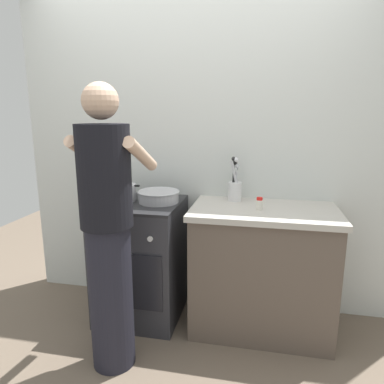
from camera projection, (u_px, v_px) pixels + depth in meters
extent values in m
plane|color=#6B5B4C|center=(182.00, 329.00, 2.54)|extent=(6.00, 6.00, 0.00)
cube|color=silver|center=(221.00, 151.00, 2.70)|extent=(3.20, 0.10, 2.50)
cube|color=brown|center=(261.00, 272.00, 2.48)|extent=(0.96, 0.56, 0.86)
cube|color=#B7B2A8|center=(264.00, 211.00, 2.38)|extent=(1.00, 0.60, 0.04)
cube|color=#2D2D33|center=(142.00, 260.00, 2.66)|extent=(0.60, 0.60, 0.88)
cube|color=#232326|center=(140.00, 203.00, 2.56)|extent=(0.60, 0.60, 0.02)
cube|color=black|center=(126.00, 281.00, 2.37)|extent=(0.51, 0.01, 0.40)
cylinder|color=silver|center=(99.00, 235.00, 2.33)|extent=(0.04, 0.01, 0.04)
cylinder|color=silver|center=(124.00, 237.00, 2.29)|extent=(0.04, 0.01, 0.04)
cylinder|color=silver|center=(150.00, 239.00, 2.26)|extent=(0.04, 0.01, 0.04)
cylinder|color=#B2B2B7|center=(122.00, 193.00, 2.58)|extent=(0.21, 0.21, 0.12)
cube|color=black|center=(107.00, 185.00, 2.59)|extent=(0.04, 0.02, 0.01)
cube|color=black|center=(137.00, 186.00, 2.55)|extent=(0.04, 0.02, 0.01)
cylinder|color=#B7B7BC|center=(159.00, 197.00, 2.54)|extent=(0.29, 0.29, 0.08)
torus|color=#B7B7BC|center=(158.00, 192.00, 2.53)|extent=(0.31, 0.31, 0.01)
cylinder|color=silver|center=(235.00, 191.00, 2.58)|extent=(0.10, 0.10, 0.14)
cylinder|color=silver|center=(235.00, 180.00, 2.56)|extent=(0.08, 0.01, 0.28)
sphere|color=silver|center=(236.00, 159.00, 2.53)|extent=(0.03, 0.03, 0.03)
cylinder|color=black|center=(235.00, 181.00, 2.57)|extent=(0.05, 0.04, 0.25)
sphere|color=black|center=(235.00, 163.00, 2.54)|extent=(0.03, 0.03, 0.03)
cylinder|color=black|center=(233.00, 180.00, 2.56)|extent=(0.01, 0.07, 0.29)
sphere|color=black|center=(234.00, 159.00, 2.53)|extent=(0.03, 0.03, 0.03)
cylinder|color=#B7BABF|center=(237.00, 183.00, 2.56)|extent=(0.02, 0.06, 0.22)
sphere|color=#B7BABF|center=(237.00, 166.00, 2.53)|extent=(0.03, 0.03, 0.03)
cylinder|color=silver|center=(236.00, 181.00, 2.54)|extent=(0.07, 0.04, 0.28)
sphere|color=silver|center=(237.00, 160.00, 2.51)|extent=(0.03, 0.03, 0.03)
cylinder|color=silver|center=(259.00, 205.00, 2.34)|extent=(0.04, 0.04, 0.07)
cylinder|color=red|center=(260.00, 199.00, 2.33)|extent=(0.04, 0.04, 0.02)
cylinder|color=black|center=(111.00, 297.00, 2.11)|extent=(0.26, 0.26, 0.90)
cylinder|color=black|center=(105.00, 177.00, 1.95)|extent=(0.30, 0.30, 0.58)
sphere|color=#D3AA8C|center=(100.00, 101.00, 1.86)|extent=(0.20, 0.20, 0.20)
cylinder|color=#D3AA8C|center=(87.00, 153.00, 2.09)|extent=(0.07, 0.41, 0.24)
cylinder|color=#D3AA8C|center=(141.00, 155.00, 2.02)|extent=(0.07, 0.41, 0.24)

